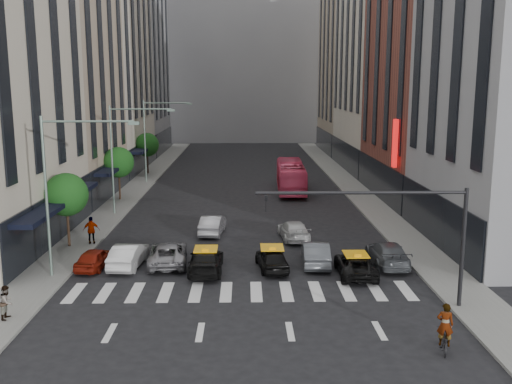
{
  "coord_description": "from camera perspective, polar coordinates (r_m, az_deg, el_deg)",
  "views": [
    {
      "loc": [
        -0.02,
        -27.23,
        10.79
      ],
      "look_at": [
        0.74,
        8.86,
        4.0
      ],
      "focal_mm": 40.0,
      "sensor_mm": 36.0,
      "label": 1
    }
  ],
  "objects": [
    {
      "name": "car_silver",
      "position": [
        35.36,
        -8.81,
        -6.09
      ],
      "size": [
        2.72,
        5.12,
        1.37
      ],
      "primitive_type": "imported",
      "rotation": [
        0.0,
        0.0,
        3.24
      ],
      "color": "gray",
      "rests_on": "ground"
    },
    {
      "name": "tree_mid",
      "position": [
        54.99,
        -13.58,
        2.9
      ],
      "size": [
        2.88,
        2.88,
        4.95
      ],
      "color": "black",
      "rests_on": "sidewalk_left"
    },
    {
      "name": "car_red",
      "position": [
        35.54,
        -15.82,
        -6.4
      ],
      "size": [
        1.92,
        3.78,
        1.23
      ],
      "primitive_type": "imported",
      "rotation": [
        0.0,
        0.0,
        3.01
      ],
      "color": "maroon",
      "rests_on": "ground"
    },
    {
      "name": "building_right_b",
      "position": [
        56.88,
        16.61,
        12.45
      ],
      "size": [
        8.0,
        18.0,
        26.0
      ],
      "primitive_type": "cube",
      "color": "brown",
      "rests_on": "ground"
    },
    {
      "name": "building_left_c",
      "position": [
        75.52,
        -14.76,
        15.79
      ],
      "size": [
        8.0,
        20.0,
        36.0
      ],
      "primitive_type": "cube",
      "color": "beige",
      "rests_on": "ground"
    },
    {
      "name": "tree_near",
      "position": [
        39.7,
        -18.45,
        -0.26
      ],
      "size": [
        2.88,
        2.88,
        4.95
      ],
      "color": "black",
      "rests_on": "sidewalk_left"
    },
    {
      "name": "tree_far",
      "position": [
        70.59,
        -10.84,
        4.66
      ],
      "size": [
        2.88,
        2.88,
        4.95
      ],
      "color": "black",
      "rests_on": "sidewalk_left"
    },
    {
      "name": "car_white_front",
      "position": [
        35.35,
        -12.62,
        -6.17
      ],
      "size": [
        1.88,
        4.47,
        1.43
      ],
      "primitive_type": "imported",
      "rotation": [
        0.0,
        0.0,
        3.06
      ],
      "color": "silver",
      "rests_on": "ground"
    },
    {
      "name": "liberty_sign",
      "position": [
        49.12,
        13.73,
        4.75
      ],
      "size": [
        0.3,
        0.7,
        4.0
      ],
      "color": "red",
      "rests_on": "ground"
    },
    {
      "name": "building_right_c",
      "position": [
        75.74,
        12.36,
        17.4
      ],
      "size": [
        8.0,
        20.0,
        40.0
      ],
      "primitive_type": "cube",
      "color": "beige",
      "rests_on": "ground"
    },
    {
      "name": "taxi_left",
      "position": [
        33.68,
        -5.02,
        -6.84
      ],
      "size": [
        1.93,
        4.74,
        1.38
      ],
      "primitive_type": "imported",
      "rotation": [
        0.0,
        0.0,
        3.14
      ],
      "color": "black",
      "rests_on": "ground"
    },
    {
      "name": "ground",
      "position": [
        29.29,
        -1.11,
        -10.97
      ],
      "size": [
        160.0,
        160.0,
        0.0
      ],
      "primitive_type": "plane",
      "color": "black",
      "rests_on": "ground"
    },
    {
      "name": "building_far",
      "position": [
        112.46,
        -1.23,
        14.33
      ],
      "size": [
        30.0,
        10.0,
        36.0
      ],
      "primitive_type": "cube",
      "color": "gray",
      "rests_on": "ground"
    },
    {
      "name": "car_grey_curb",
      "position": [
        35.73,
        13.02,
        -6.01
      ],
      "size": [
        2.1,
        4.96,
        1.43
      ],
      "primitive_type": "imported",
      "rotation": [
        0.0,
        0.0,
        3.12
      ],
      "color": "#484C51",
      "rests_on": "ground"
    },
    {
      "name": "taxi_right",
      "position": [
        33.48,
        9.91,
        -7.2
      ],
      "size": [
        2.18,
        4.52,
        1.24
      ],
      "primitive_type": "imported",
      "rotation": [
        0.0,
        0.0,
        3.11
      ],
      "color": "black",
      "rests_on": "ground"
    },
    {
      "name": "building_left_b",
      "position": [
        57.8,
        -18.67,
        11.31
      ],
      "size": [
        8.0,
        16.0,
        24.0
      ],
      "primitive_type": "cube",
      "color": "tan",
      "rests_on": "ground"
    },
    {
      "name": "streetlamp_near",
      "position": [
        33.16,
        -18.79,
        1.61
      ],
      "size": [
        5.38,
        0.25,
        9.0
      ],
      "color": "gray",
      "rests_on": "sidewalk_left"
    },
    {
      "name": "building_right_d",
      "position": [
        93.84,
        9.47,
        12.47
      ],
      "size": [
        8.0,
        18.0,
        28.0
      ],
      "primitive_type": "cube",
      "color": "tan",
      "rests_on": "ground"
    },
    {
      "name": "pedestrian_far",
      "position": [
        40.31,
        -16.13,
        -3.7
      ],
      "size": [
        1.16,
        0.6,
        1.89
      ],
      "primitive_type": "imported",
      "rotation": [
        0.0,
        0.0,
        3.27
      ],
      "color": "gray",
      "rests_on": "sidewalk_left"
    },
    {
      "name": "sidewalk_left",
      "position": [
        59.35,
        -12.34,
        0.0
      ],
      "size": [
        3.0,
        96.0,
        0.15
      ],
      "primitive_type": "cube",
      "color": "slate",
      "rests_on": "ground"
    },
    {
      "name": "rider",
      "position": [
        24.87,
        18.48,
        -11.1
      ],
      "size": [
        0.76,
        0.6,
        1.84
      ],
      "primitive_type": "imported",
      "rotation": [
        0.0,
        0.0,
        2.88
      ],
      "color": "gray",
      "rests_on": "motorcycle"
    },
    {
      "name": "taxi_center",
      "position": [
        33.96,
        1.61,
        -6.69
      ],
      "size": [
        2.09,
        4.12,
        1.35
      ],
      "primitive_type": "imported",
      "rotation": [
        0.0,
        0.0,
        3.27
      ],
      "color": "black",
      "rests_on": "ground"
    },
    {
      "name": "car_grey_mid",
      "position": [
        35.04,
        5.96,
        -6.08
      ],
      "size": [
        1.78,
        4.55,
        1.47
      ],
      "primitive_type": "imported",
      "rotation": [
        0.0,
        0.0,
        3.09
      ],
      "color": "#45494E",
      "rests_on": "ground"
    },
    {
      "name": "car_row2_left",
      "position": [
        42.07,
        -4.37,
        -3.25
      ],
      "size": [
        1.9,
        4.41,
        1.41
      ],
      "primitive_type": "imported",
      "rotation": [
        0.0,
        0.0,
        3.04
      ],
      "color": "#A0A0A5",
      "rests_on": "ground"
    },
    {
      "name": "motorcycle",
      "position": [
        25.39,
        18.29,
        -13.97
      ],
      "size": [
        1.01,
        1.79,
        0.89
      ],
      "primitive_type": "imported",
      "rotation": [
        0.0,
        0.0,
        2.88
      ],
      "color": "black",
      "rests_on": "ground"
    },
    {
      "name": "bus",
      "position": [
        58.6,
        3.51,
        1.56
      ],
      "size": [
        2.97,
        11.23,
        3.11
      ],
      "primitive_type": "imported",
      "rotation": [
        0.0,
        0.0,
        3.11
      ],
      "color": "#EC456E",
      "rests_on": "ground"
    },
    {
      "name": "streetlamp_mid",
      "position": [
        48.53,
        -13.16,
        4.6
      ],
      "size": [
        5.38,
        0.25,
        9.0
      ],
      "color": "gray",
      "rests_on": "sidewalk_left"
    },
    {
      "name": "car_row2_right",
      "position": [
        40.62,
        3.78,
        -3.82
      ],
      "size": [
        2.29,
        4.67,
        1.31
      ],
      "primitive_type": "imported",
      "rotation": [
        0.0,
        0.0,
        3.25
      ],
      "color": "#B8B8B8",
      "rests_on": "ground"
    },
    {
      "name": "building_left_d",
      "position": [
        93.88,
        -11.94,
        13.0
      ],
      "size": [
        8.0,
        18.0,
        30.0
      ],
      "primitive_type": "cube",
      "color": "gray",
      "rests_on": "ground"
    },
    {
      "name": "sidewalk_right",
      "position": [
        59.36,
        10.01,
        0.09
      ],
      "size": [
        3.0,
        96.0,
        0.15
      ],
      "primitive_type": "cube",
      "color": "slate",
      "rests_on": "ground"
    },
    {
      "name": "traffic_signal",
      "position": [
        28.06,
        14.79,
        -2.72
      ],
      "size": [
        10.1,
        0.2,
        6.0
      ],
      "color": "black",
      "rests_on": "ground"
    },
    {
      "name": "streetlamp_far",
      "position": [
        64.21,
        -10.24,
        6.12
      ],
      "size": [
        5.38,
        0.25,
        9.0
      ],
      "color": "gray",
      "rests_on": "sidewalk_left"
    },
    {
      "name": "pedestrian_near",
      "position": [
        29.12,
        -23.66,
        -10.05
      ],
      "size": [
        0.62,
        0.78,
        1.59
      ],
      "primitive_type": "imported",
      "rotation": [
        0.0,
        0.0,
        1.55
      ],
      "color": "gray",
      "rests_on": "sidewalk_left"
    }
  ]
}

